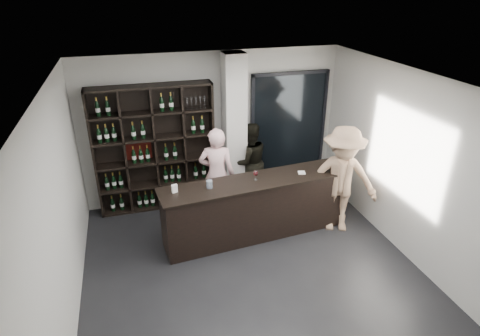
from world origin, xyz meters
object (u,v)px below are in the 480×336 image
object	(u,v)px
wine_shelf	(155,149)
taster_black	(249,162)
taster_pink	(217,175)
tasting_counter	(256,208)
customer	(341,180)

from	to	relation	value
wine_shelf	taster_black	world-z (taller)	wine_shelf
taster_pink	taster_black	size ratio (longest dim) A/B	1.10
tasting_counter	customer	distance (m)	1.53
taster_black	customer	bearing A→B (deg)	120.46
wine_shelf	customer	size ratio (longest dim) A/B	1.25
tasting_counter	customer	xyz separation A→B (m)	(1.45, -0.21, 0.43)
wine_shelf	customer	xyz separation A→B (m)	(2.95, -1.67, -0.24)
customer	taster_pink	bearing A→B (deg)	175.17
tasting_counter	taster_pink	world-z (taller)	taster_pink
taster_black	customer	world-z (taller)	customer
tasting_counter	customer	size ratio (longest dim) A/B	1.68
wine_shelf	customer	world-z (taller)	wine_shelf
taster_pink	customer	bearing A→B (deg)	171.79
tasting_counter	taster_black	bearing A→B (deg)	72.43
taster_pink	taster_black	world-z (taller)	taster_pink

